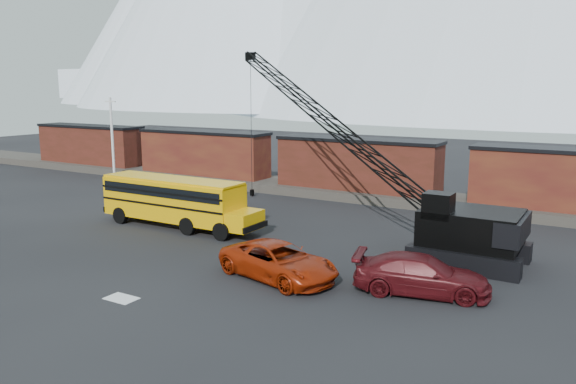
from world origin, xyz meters
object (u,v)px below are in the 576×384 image
(red_pickup, at_px, (279,261))
(crawler_crane, at_px, (326,120))
(school_bus, at_px, (177,200))
(maroon_suv, at_px, (421,275))

(red_pickup, height_order, crawler_crane, crawler_crane)
(red_pickup, bearing_deg, school_bus, 78.75)
(red_pickup, distance_m, maroon_suv, 6.59)
(red_pickup, relative_size, maroon_suv, 1.04)
(school_bus, bearing_deg, maroon_suv, -11.73)
(school_bus, height_order, crawler_crane, crawler_crane)
(red_pickup, xyz_separation_m, crawler_crane, (-3.46, 11.64, 5.99))
(red_pickup, distance_m, crawler_crane, 13.54)
(maroon_suv, bearing_deg, crawler_crane, 30.50)
(maroon_suv, height_order, crawler_crane, crawler_crane)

